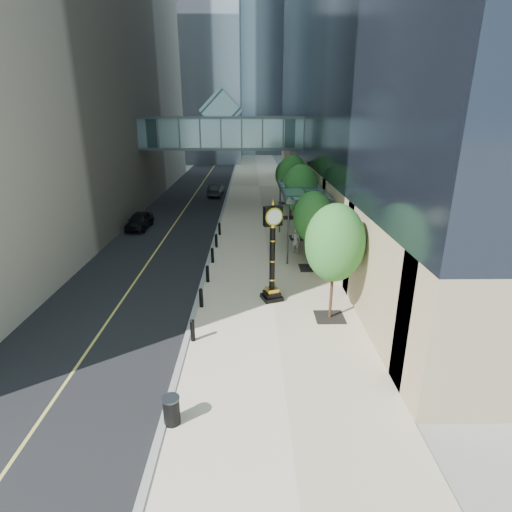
{
  "coord_description": "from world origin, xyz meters",
  "views": [
    {
      "loc": [
        -0.19,
        -14.05,
        9.31
      ],
      "look_at": [
        0.08,
        5.28,
        2.4
      ],
      "focal_mm": 28.0,
      "sensor_mm": 36.0,
      "label": 1
    }
  ],
  "objects_px": {
    "trash_bin": "(172,411)",
    "car_far": "(216,190)",
    "pedestrian": "(296,241)",
    "car_near": "(139,221)",
    "street_clock": "(272,259)"
  },
  "relations": [
    {
      "from": "car_far",
      "to": "street_clock",
      "type": "bearing_deg",
      "value": 103.72
    },
    {
      "from": "trash_bin",
      "to": "car_near",
      "type": "height_order",
      "value": "car_near"
    },
    {
      "from": "trash_bin",
      "to": "car_far",
      "type": "distance_m",
      "value": 37.42
    },
    {
      "from": "street_clock",
      "to": "trash_bin",
      "type": "relative_size",
      "value": 5.8
    },
    {
      "from": "trash_bin",
      "to": "car_far",
      "type": "xyz_separation_m",
      "value": [
        -1.65,
        37.39,
        0.21
      ]
    },
    {
      "from": "street_clock",
      "to": "trash_bin",
      "type": "distance_m",
      "value": 9.77
    },
    {
      "from": "street_clock",
      "to": "car_far",
      "type": "bearing_deg",
      "value": 81.14
    },
    {
      "from": "trash_bin",
      "to": "pedestrian",
      "type": "bearing_deg",
      "value": 70.83
    },
    {
      "from": "trash_bin",
      "to": "pedestrian",
      "type": "relative_size",
      "value": 0.5
    },
    {
      "from": "trash_bin",
      "to": "pedestrian",
      "type": "distance_m",
      "value": 17.23
    },
    {
      "from": "pedestrian",
      "to": "car_near",
      "type": "height_order",
      "value": "pedestrian"
    },
    {
      "from": "trash_bin",
      "to": "car_far",
      "type": "relative_size",
      "value": 0.21
    },
    {
      "from": "car_near",
      "to": "street_clock",
      "type": "bearing_deg",
      "value": -50.59
    },
    {
      "from": "pedestrian",
      "to": "car_far",
      "type": "height_order",
      "value": "pedestrian"
    },
    {
      "from": "trash_bin",
      "to": "car_near",
      "type": "xyz_separation_m",
      "value": [
        -6.97,
        22.95,
        0.2
      ]
    }
  ]
}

